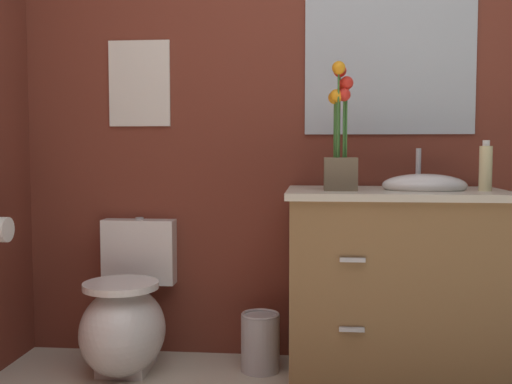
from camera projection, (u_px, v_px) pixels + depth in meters
wall_back at (359, 103)px, 2.91m from camera, size 4.54×0.05×2.50m
toilet at (126, 319)px, 2.79m from camera, size 0.38×0.59×0.69m
vanity_cabinet at (395, 284)px, 2.63m from camera, size 0.94×0.56×1.03m
flower_vase at (341, 146)px, 2.57m from camera, size 0.14×0.14×0.54m
soap_bottle at (486, 168)px, 2.53m from camera, size 0.05×0.05×0.21m
trash_bin at (260, 342)px, 2.79m from camera, size 0.18×0.18×0.27m
wall_poster at (139, 84)px, 2.98m from camera, size 0.31×0.01×0.42m
wall_mirror at (390, 60)px, 2.86m from camera, size 0.80×0.01×0.70m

